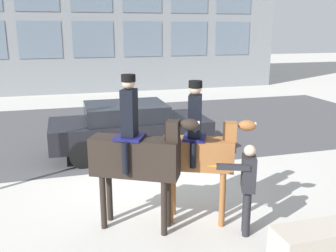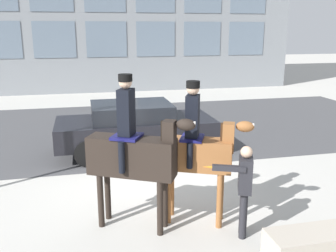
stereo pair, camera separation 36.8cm
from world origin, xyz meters
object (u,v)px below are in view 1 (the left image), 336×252
(mounted_horse_lead, at_px, (136,153))
(street_car_near_lane, at_px, (129,127))
(pedestrian_bystander, at_px, (247,183))
(mounted_horse_companion, at_px, (200,150))

(mounted_horse_lead, xyz_separation_m, street_car_near_lane, (0.60, 4.24, -0.64))
(mounted_horse_lead, bearing_deg, pedestrian_bystander, 5.48)
(mounted_horse_companion, distance_m, street_car_near_lane, 4.37)
(street_car_near_lane, bearing_deg, pedestrian_bystander, -76.81)
(pedestrian_bystander, height_order, street_car_near_lane, pedestrian_bystander)
(mounted_horse_companion, bearing_deg, pedestrian_bystander, -23.29)
(street_car_near_lane, bearing_deg, mounted_horse_companion, -82.76)
(mounted_horse_companion, relative_size, pedestrian_bystander, 1.61)
(mounted_horse_lead, xyz_separation_m, mounted_horse_companion, (1.15, -0.05, -0.03))
(mounted_horse_companion, height_order, pedestrian_bystander, mounted_horse_companion)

